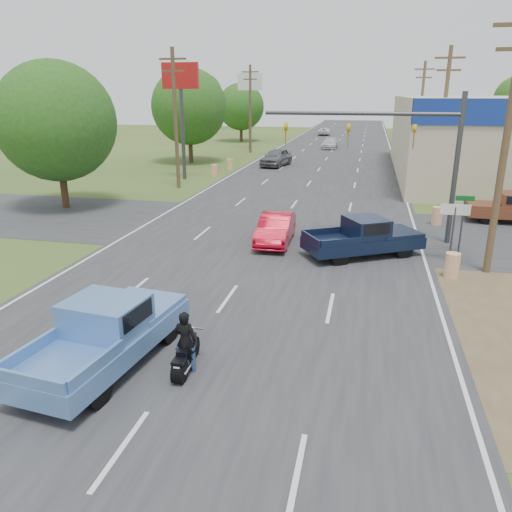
% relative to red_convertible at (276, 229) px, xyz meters
% --- Properties ---
extents(ground, '(200.00, 200.00, 0.00)m').
position_rel_red_convertible_xyz_m(ground, '(-0.40, -15.15, -0.70)').
color(ground, '#384F1F').
rests_on(ground, ground).
extents(main_road, '(15.00, 180.00, 0.02)m').
position_rel_red_convertible_xyz_m(main_road, '(-0.40, 24.85, -0.69)').
color(main_road, '#2D2D30').
rests_on(main_road, ground).
extents(cross_road, '(120.00, 10.00, 0.02)m').
position_rel_red_convertible_xyz_m(cross_road, '(-0.40, 2.85, -0.69)').
color(cross_road, '#2D2D30').
rests_on(cross_road, ground).
extents(utility_pole_1, '(2.00, 0.28, 10.00)m').
position_rel_red_convertible_xyz_m(utility_pole_1, '(9.10, -2.15, 4.62)').
color(utility_pole_1, '#4C3823').
rests_on(utility_pole_1, ground).
extents(utility_pole_2, '(2.00, 0.28, 10.00)m').
position_rel_red_convertible_xyz_m(utility_pole_2, '(9.10, 15.85, 4.62)').
color(utility_pole_2, '#4C3823').
rests_on(utility_pole_2, ground).
extents(utility_pole_3, '(2.00, 0.28, 10.00)m').
position_rel_red_convertible_xyz_m(utility_pole_3, '(9.10, 33.85, 4.62)').
color(utility_pole_3, '#4C3823').
rests_on(utility_pole_3, ground).
extents(utility_pole_5, '(2.00, 0.28, 10.00)m').
position_rel_red_convertible_xyz_m(utility_pole_5, '(-9.90, 12.85, 4.62)').
color(utility_pole_5, '#4C3823').
rests_on(utility_pole_5, ground).
extents(utility_pole_6, '(2.00, 0.28, 10.00)m').
position_rel_red_convertible_xyz_m(utility_pole_6, '(-9.90, 36.85, 4.62)').
color(utility_pole_6, '#4C3823').
rests_on(utility_pole_6, ground).
extents(tree_0, '(7.14, 7.14, 8.84)m').
position_rel_red_convertible_xyz_m(tree_0, '(-14.40, 4.85, 4.56)').
color(tree_0, '#422D19').
rests_on(tree_0, ground).
extents(tree_1, '(7.56, 7.56, 9.36)m').
position_rel_red_convertible_xyz_m(tree_1, '(-13.90, 26.85, 4.87)').
color(tree_1, '#422D19').
rests_on(tree_1, ground).
extents(tree_2, '(6.72, 6.72, 8.32)m').
position_rel_red_convertible_xyz_m(tree_2, '(-14.60, 50.85, 4.25)').
color(tree_2, '#422D19').
rests_on(tree_2, ground).
extents(tree_4, '(9.24, 9.24, 11.44)m').
position_rel_red_convertible_xyz_m(tree_4, '(-55.40, 59.85, 6.11)').
color(tree_4, '#422D19').
rests_on(tree_4, ground).
extents(tree_6, '(8.82, 8.82, 10.92)m').
position_rel_red_convertible_xyz_m(tree_6, '(-30.40, 79.85, 5.80)').
color(tree_6, '#422D19').
rests_on(tree_6, ground).
extents(barrel_0, '(0.56, 0.56, 1.00)m').
position_rel_red_convertible_xyz_m(barrel_0, '(7.60, -3.15, -0.20)').
color(barrel_0, orange).
rests_on(barrel_0, ground).
extents(barrel_1, '(0.56, 0.56, 1.00)m').
position_rel_red_convertible_xyz_m(barrel_1, '(8.00, 5.35, -0.20)').
color(barrel_1, orange).
rests_on(barrel_1, ground).
extents(barrel_2, '(0.56, 0.56, 1.00)m').
position_rel_red_convertible_xyz_m(barrel_2, '(-8.90, 18.85, -0.20)').
color(barrel_2, orange).
rests_on(barrel_2, ground).
extents(barrel_3, '(0.56, 0.56, 1.00)m').
position_rel_red_convertible_xyz_m(barrel_3, '(-8.60, 22.85, -0.20)').
color(barrel_3, orange).
rests_on(barrel_3, ground).
extents(pole_sign_left_near, '(3.00, 0.35, 9.20)m').
position_rel_red_convertible_xyz_m(pole_sign_left_near, '(-10.90, 16.85, 6.47)').
color(pole_sign_left_near, '#3F3F44').
rests_on(pole_sign_left_near, ground).
extents(pole_sign_left_far, '(3.00, 0.35, 9.20)m').
position_rel_red_convertible_xyz_m(pole_sign_left_far, '(-10.90, 40.85, 6.47)').
color(pole_sign_left_far, '#3F3F44').
rests_on(pole_sign_left_far, ground).
extents(lane_sign, '(1.20, 0.08, 2.52)m').
position_rel_red_convertible_xyz_m(lane_sign, '(7.80, -1.15, 1.20)').
color(lane_sign, '#3F3F44').
rests_on(lane_sign, ground).
extents(street_name_sign, '(0.80, 0.08, 2.61)m').
position_rel_red_convertible_xyz_m(street_name_sign, '(8.40, 0.35, 0.91)').
color(street_name_sign, '#3F3F44').
rests_on(street_name_sign, ground).
extents(signal_mast, '(9.12, 0.40, 7.00)m').
position_rel_red_convertible_xyz_m(signal_mast, '(5.42, 1.85, 4.10)').
color(signal_mast, '#3F3F44').
rests_on(signal_mast, ground).
extents(red_convertible, '(1.61, 4.30, 1.40)m').
position_rel_red_convertible_xyz_m(red_convertible, '(0.00, 0.00, 0.00)').
color(red_convertible, '#AE081B').
rests_on(red_convertible, ground).
extents(motorcycle, '(0.58, 1.89, 0.96)m').
position_rel_red_convertible_xyz_m(motorcycle, '(-0.15, -12.04, -0.28)').
color(motorcycle, black).
rests_on(motorcycle, ground).
extents(rider, '(0.59, 0.40, 1.59)m').
position_rel_red_convertible_xyz_m(rider, '(-0.15, -12.00, 0.10)').
color(rider, black).
rests_on(rider, ground).
extents(blue_pickup, '(2.76, 5.73, 1.83)m').
position_rel_red_convertible_xyz_m(blue_pickup, '(-2.31, -12.00, 0.22)').
color(blue_pickup, black).
rests_on(blue_pickup, ground).
extents(navy_pickup, '(5.48, 4.36, 1.72)m').
position_rel_red_convertible_xyz_m(navy_pickup, '(4.24, -1.02, 0.17)').
color(navy_pickup, black).
rests_on(navy_pickup, ground).
extents(distant_car_grey, '(2.84, 5.27, 1.70)m').
position_rel_red_convertible_xyz_m(distant_car_grey, '(-4.75, 26.09, 0.15)').
color(distant_car_grey, '#5B5B60').
rests_on(distant_car_grey, ground).
extents(distant_car_silver, '(1.96, 4.61, 1.33)m').
position_rel_red_convertible_xyz_m(distant_car_silver, '(-0.90, 43.59, -0.04)').
color(distant_car_silver, silver).
rests_on(distant_car_silver, ground).
extents(distant_car_white, '(2.44, 4.54, 1.21)m').
position_rel_red_convertible_xyz_m(distant_car_white, '(-3.64, 64.83, -0.10)').
color(distant_car_white, silver).
rests_on(distant_car_white, ground).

